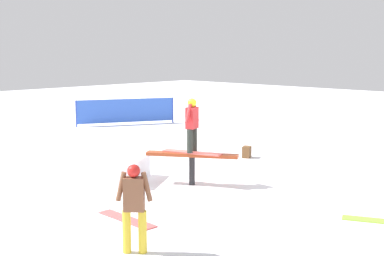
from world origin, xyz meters
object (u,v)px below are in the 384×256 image
at_px(bystander_brown, 134,204).
at_px(backpack_on_snow, 247,152).
at_px(loose_snowboard_lime, 379,221).
at_px(rail_feature, 192,158).
at_px(loose_snowboard_coral, 127,219).
at_px(main_rider_on_rail, 192,127).

height_order(bystander_brown, backpack_on_snow, bystander_brown).
bearing_deg(loose_snowboard_lime, backpack_on_snow, 127.12).
xyz_separation_m(rail_feature, loose_snowboard_lime, (4.43, 0.48, -0.63)).
xyz_separation_m(bystander_brown, loose_snowboard_coral, (-1.38, 0.95, -0.79)).
bearing_deg(loose_snowboard_lime, rail_feature, 161.60).
height_order(rail_feature, loose_snowboard_coral, rail_feature).
relative_size(bystander_brown, loose_snowboard_lime, 1.07).
bearing_deg(bystander_brown, main_rider_on_rail, -99.70).
relative_size(main_rider_on_rail, loose_snowboard_coral, 1.01).
height_order(rail_feature, main_rider_on_rail, main_rider_on_rail).
bearing_deg(backpack_on_snow, loose_snowboard_lime, 37.55).
xyz_separation_m(loose_snowboard_lime, loose_snowboard_coral, (-3.48, -3.23, 0.00)).
relative_size(loose_snowboard_lime, backpack_on_snow, 3.95).
bearing_deg(loose_snowboard_lime, loose_snowboard_coral, -161.67).
height_order(rail_feature, backpack_on_snow, rail_feature).
xyz_separation_m(loose_snowboard_lime, backpack_on_snow, (-5.49, 2.96, 0.16)).
bearing_deg(main_rider_on_rail, bystander_brown, -77.34).
bearing_deg(backpack_on_snow, loose_snowboard_coral, -6.16).
bearing_deg(main_rider_on_rail, loose_snowboard_coral, -90.48).
xyz_separation_m(bystander_brown, backpack_on_snow, (-3.38, 7.14, -0.64)).
distance_m(rail_feature, backpack_on_snow, 3.63).
relative_size(main_rider_on_rail, bystander_brown, 1.02).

